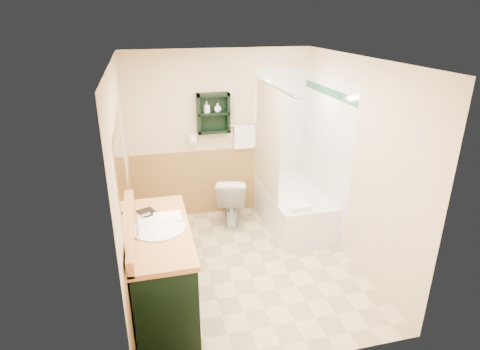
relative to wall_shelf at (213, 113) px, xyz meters
name	(u,v)px	position (x,y,z in m)	size (l,w,h in m)	color
floor	(246,265)	(0.10, -1.41, -1.55)	(3.00, 3.00, 0.00)	beige
back_wall	(219,135)	(0.10, 0.11, -0.35)	(2.60, 0.04, 2.40)	#FAECC4
left_wall	(121,185)	(-1.22, -1.41, -0.35)	(0.04, 3.00, 2.40)	#FAECC4
right_wall	(356,163)	(1.42, -1.41, -0.35)	(0.04, 3.00, 2.40)	#FAECC4
ceiling	(247,57)	(0.10, -1.41, 0.87)	(2.60, 3.00, 0.04)	white
wainscot_left	(132,243)	(-1.19, -1.41, -1.05)	(2.98, 2.98, 1.00)	#AE8346
wainscot_back	(221,181)	(0.10, 0.08, -1.05)	(2.58, 2.58, 1.00)	#AE8346
mirror_frame	(122,177)	(-1.17, -1.96, -0.05)	(1.30, 1.30, 1.00)	brown
mirror_glass	(122,177)	(-1.17, -1.96, -0.05)	(1.20, 1.20, 0.90)	white
tile_right	(324,155)	(1.38, -0.66, -0.50)	(1.50, 1.50, 2.10)	white
tile_back	(287,141)	(1.13, 0.07, -0.50)	(0.95, 0.95, 2.10)	white
tile_accent	(328,92)	(1.37, -0.66, 0.35)	(1.50, 1.50, 0.10)	#154A29
wall_shelf	(213,113)	(0.00, 0.00, 0.00)	(0.45, 0.15, 0.55)	black
hair_dryer	(192,139)	(-0.30, 0.02, -0.35)	(0.10, 0.24, 0.18)	white
towel_bar	(244,125)	(0.45, 0.04, -0.20)	(0.40, 0.06, 0.40)	white
curtain_rod	(273,86)	(0.63, -0.66, 0.45)	(0.03, 0.03, 1.60)	silver
shower_curtain	(267,148)	(0.63, -0.48, -0.40)	(1.05, 1.05, 1.70)	beige
vanity	(162,268)	(-0.89, -1.89, -1.09)	(0.59, 1.44, 0.91)	black
bathtub	(293,206)	(1.03, -0.54, -1.28)	(0.80, 1.50, 0.53)	white
toilet	(231,200)	(0.18, -0.30, -1.19)	(0.41, 0.73, 0.72)	white
counter_towel	(168,218)	(-0.79, -1.73, -0.62)	(0.27, 0.21, 0.04)	white
vanity_book	(139,207)	(-1.06, -1.58, -0.53)	(0.16, 0.02, 0.21)	black
tub_towel	(298,206)	(0.86, -1.13, -0.98)	(0.27, 0.22, 0.07)	white
soap_bottle_a	(207,110)	(-0.09, -0.01, 0.05)	(0.07, 0.15, 0.07)	white
soap_bottle_b	(218,109)	(0.06, -0.01, 0.06)	(0.10, 0.13, 0.10)	white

